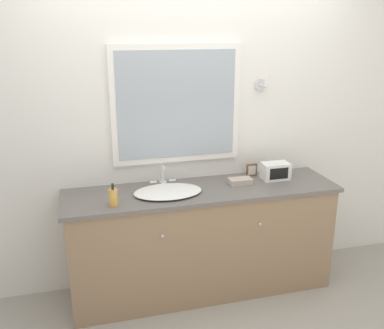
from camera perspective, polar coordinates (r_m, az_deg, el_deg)
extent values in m
plane|color=#9E998E|center=(3.38, 2.80, -18.84)|extent=(14.00, 14.00, 0.00)
cube|color=white|center=(3.38, 0.02, 5.08)|extent=(8.00, 0.06, 2.55)
cube|color=white|center=(3.26, -2.08, 7.99)|extent=(1.00, 0.04, 0.89)
cube|color=#9EA8B2|center=(3.24, -2.00, 7.93)|extent=(0.91, 0.01, 0.80)
cylinder|color=silver|center=(3.46, 9.11, 10.43)|extent=(0.09, 0.01, 0.09)
cylinder|color=silver|center=(3.42, 9.45, 10.32)|extent=(0.02, 0.10, 0.02)
cylinder|color=white|center=(3.37, 9.86, 11.39)|extent=(0.02, 0.02, 0.14)
cube|color=#937556|center=(3.41, 1.34, -10.28)|extent=(2.01, 0.51, 0.83)
cube|color=#66605B|center=(3.23, 1.40, -3.52)|extent=(2.07, 0.54, 0.03)
sphere|color=silver|center=(2.99, -3.95, -9.49)|extent=(0.02, 0.02, 0.02)
sphere|color=silver|center=(3.19, 9.04, -7.85)|extent=(0.02, 0.02, 0.02)
ellipsoid|color=white|center=(3.13, -3.23, -3.61)|extent=(0.50, 0.33, 0.03)
cylinder|color=silver|center=(3.30, -3.90, -2.50)|extent=(0.06, 0.06, 0.03)
cylinder|color=silver|center=(3.27, -3.93, -1.22)|extent=(0.02, 0.02, 0.13)
cylinder|color=silver|center=(3.22, -3.83, -0.36)|extent=(0.02, 0.07, 0.02)
cylinder|color=white|center=(3.28, -5.19, -2.37)|extent=(0.06, 0.02, 0.02)
cylinder|color=white|center=(3.31, -2.63, -2.14)|extent=(0.05, 0.02, 0.02)
cylinder|color=gold|center=(2.95, -10.46, -4.36)|extent=(0.06, 0.06, 0.12)
cylinder|color=black|center=(2.92, -10.54, -2.95)|extent=(0.02, 0.02, 0.03)
cube|color=black|center=(2.90, -10.54, -2.71)|extent=(0.02, 0.03, 0.01)
cube|color=white|center=(3.47, 11.04, -0.86)|extent=(0.22, 0.14, 0.13)
cube|color=black|center=(3.42, 11.50, -1.19)|extent=(0.16, 0.01, 0.09)
cube|color=brown|center=(3.51, 7.96, -0.73)|extent=(0.09, 0.01, 0.10)
cube|color=beige|center=(3.50, 8.00, -0.76)|extent=(0.06, 0.00, 0.08)
cube|color=#B7A899|center=(3.34, 6.45, -2.21)|extent=(0.18, 0.10, 0.04)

